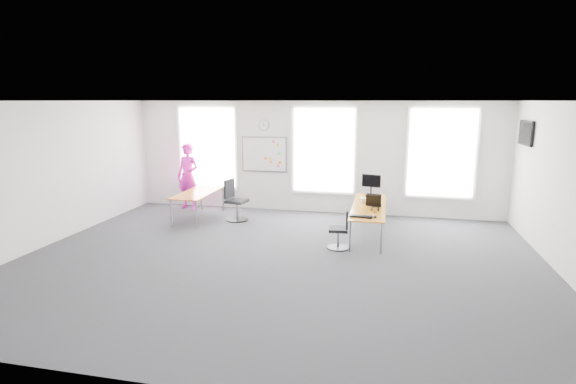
% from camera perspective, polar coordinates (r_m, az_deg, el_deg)
% --- Properties ---
extents(floor, '(10.00, 10.00, 0.00)m').
position_cam_1_polar(floor, '(8.69, -1.24, -8.71)').
color(floor, '#2B2A30').
rests_on(floor, ground).
extents(ceiling, '(10.00, 10.00, 0.00)m').
position_cam_1_polar(ceiling, '(8.15, -1.34, 11.49)').
color(ceiling, white).
rests_on(ceiling, ground).
extents(wall_back, '(10.00, 0.00, 10.00)m').
position_cam_1_polar(wall_back, '(12.17, 3.17, 4.42)').
color(wall_back, white).
rests_on(wall_back, ground).
extents(wall_front, '(10.00, 0.00, 10.00)m').
position_cam_1_polar(wall_front, '(4.62, -13.17, -7.84)').
color(wall_front, white).
rests_on(wall_front, ground).
extents(wall_left, '(0.00, 10.00, 10.00)m').
position_cam_1_polar(wall_left, '(10.63, -28.52, 1.99)').
color(wall_left, white).
rests_on(wall_left, ground).
extents(window_left, '(1.60, 0.06, 2.20)m').
position_cam_1_polar(window_left, '(12.93, -10.14, 5.57)').
color(window_left, white).
rests_on(window_left, wall_back).
extents(window_mid, '(1.60, 0.06, 2.20)m').
position_cam_1_polar(window_mid, '(12.07, 4.57, 5.30)').
color(window_mid, white).
rests_on(window_mid, wall_back).
extents(window_right, '(1.60, 0.06, 2.20)m').
position_cam_1_polar(window_right, '(12.04, 18.91, 4.70)').
color(window_right, white).
rests_on(window_right, wall_back).
extents(desk_right, '(0.73, 2.75, 0.67)m').
position_cam_1_polar(desk_right, '(10.33, 10.24, -1.97)').
color(desk_right, gold).
rests_on(desk_right, ground).
extents(desk_left, '(0.77, 1.93, 0.70)m').
position_cam_1_polar(desk_left, '(11.78, -11.28, -0.25)').
color(desk_left, gold).
rests_on(desk_left, ground).
extents(chair_right, '(0.45, 0.45, 0.84)m').
position_cam_1_polar(chair_right, '(9.33, 6.71, -4.96)').
color(chair_right, black).
rests_on(chair_right, ground).
extents(chair_left, '(0.56, 0.56, 1.05)m').
position_cam_1_polar(chair_left, '(11.49, -6.77, -1.34)').
color(chair_left, black).
rests_on(chair_left, ground).
extents(person, '(0.76, 0.60, 1.85)m').
position_cam_1_polar(person, '(12.85, -12.57, 1.95)').
color(person, '#E81BB6').
rests_on(person, ground).
extents(whiteboard, '(1.20, 0.03, 0.90)m').
position_cam_1_polar(whiteboard, '(12.42, -3.04, 4.80)').
color(whiteboard, white).
rests_on(whiteboard, wall_back).
extents(wall_clock, '(0.30, 0.04, 0.30)m').
position_cam_1_polar(wall_clock, '(12.35, -3.08, 8.49)').
color(wall_clock, gray).
rests_on(wall_clock, wall_back).
extents(tv, '(0.06, 0.90, 0.55)m').
position_cam_1_polar(tv, '(11.35, 27.99, 6.64)').
color(tv, black).
rests_on(tv, wall_right).
extents(keyboard, '(0.49, 0.24, 0.02)m').
position_cam_1_polar(keyboard, '(9.30, 9.31, -3.10)').
color(keyboard, black).
rests_on(keyboard, desk_right).
extents(mouse, '(0.11, 0.14, 0.05)m').
position_cam_1_polar(mouse, '(9.30, 11.01, -3.10)').
color(mouse, black).
rests_on(mouse, desk_right).
extents(lens_cap, '(0.06, 0.06, 0.01)m').
position_cam_1_polar(lens_cap, '(9.73, 10.97, -2.55)').
color(lens_cap, black).
rests_on(lens_cap, desk_right).
extents(headphones, '(0.18, 0.10, 0.11)m').
position_cam_1_polar(headphones, '(9.84, 10.95, -2.12)').
color(headphones, black).
rests_on(headphones, desk_right).
extents(laptop_sleeve, '(0.36, 0.26, 0.28)m').
position_cam_1_polar(laptop_sleeve, '(10.24, 10.81, -1.07)').
color(laptop_sleeve, black).
rests_on(laptop_sleeve, desk_right).
extents(paper_stack, '(0.35, 0.29, 0.10)m').
position_cam_1_polar(paper_stack, '(10.66, 10.01, -1.02)').
color(paper_stack, beige).
rests_on(paper_stack, desk_right).
extents(monitor, '(0.47, 0.19, 0.53)m').
position_cam_1_polar(monitor, '(11.39, 10.53, 1.14)').
color(monitor, black).
rests_on(monitor, desk_right).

